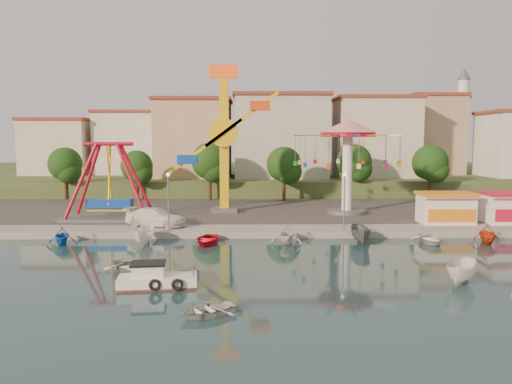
{
  "coord_description": "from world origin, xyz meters",
  "views": [
    {
      "loc": [
        -0.72,
        -31.97,
        8.84
      ],
      "look_at": [
        -0.04,
        14.0,
        4.0
      ],
      "focal_mm": 35.0,
      "sensor_mm": 36.0,
      "label": 1
    }
  ],
  "objects_px": {
    "kamikaze_tower": "(228,144)",
    "wave_swinger": "(348,145)",
    "rowboat_a": "(131,267)",
    "cabin_motorboat": "(156,280)",
    "skiff": "(462,272)",
    "van": "(156,217)",
    "pirate_ship_ride": "(110,183)"
  },
  "relations": [
    {
      "from": "kamikaze_tower",
      "to": "wave_swinger",
      "type": "xyz_separation_m",
      "value": [
        13.3,
        -1.2,
        -0.2
      ]
    },
    {
      "from": "wave_swinger",
      "to": "rowboat_a",
      "type": "xyz_separation_m",
      "value": [
        -18.8,
        -22.66,
        -7.78
      ]
    },
    {
      "from": "cabin_motorboat",
      "to": "rowboat_a",
      "type": "xyz_separation_m",
      "value": [
        -2.24,
        3.21,
        -0.02
      ]
    },
    {
      "from": "cabin_motorboat",
      "to": "rowboat_a",
      "type": "relative_size",
      "value": 1.21
    },
    {
      "from": "rowboat_a",
      "to": "skiff",
      "type": "bearing_deg",
      "value": -41.58
    },
    {
      "from": "cabin_motorboat",
      "to": "van",
      "type": "distance_m",
      "value": 18.3
    },
    {
      "from": "kamikaze_tower",
      "to": "cabin_motorboat",
      "type": "xyz_separation_m",
      "value": [
        -3.25,
        -27.07,
        -7.96
      ]
    },
    {
      "from": "kamikaze_tower",
      "to": "van",
      "type": "distance_m",
      "value": 13.16
    },
    {
      "from": "wave_swinger",
      "to": "cabin_motorboat",
      "type": "height_order",
      "value": "wave_swinger"
    },
    {
      "from": "kamikaze_tower",
      "to": "rowboat_a",
      "type": "relative_size",
      "value": 4.12
    },
    {
      "from": "cabin_motorboat",
      "to": "skiff",
      "type": "bearing_deg",
      "value": -5.22
    },
    {
      "from": "van",
      "to": "wave_swinger",
      "type": "bearing_deg",
      "value": -49.51
    },
    {
      "from": "wave_swinger",
      "to": "pirate_ship_ride",
      "type": "bearing_deg",
      "value": -171.77
    },
    {
      "from": "wave_swinger",
      "to": "skiff",
      "type": "relative_size",
      "value": 3.02
    },
    {
      "from": "skiff",
      "to": "van",
      "type": "distance_m",
      "value": 28.16
    },
    {
      "from": "cabin_motorboat",
      "to": "van",
      "type": "height_order",
      "value": "van"
    },
    {
      "from": "wave_swinger",
      "to": "rowboat_a",
      "type": "distance_m",
      "value": 30.45
    },
    {
      "from": "cabin_motorboat",
      "to": "van",
      "type": "bearing_deg",
      "value": 93.85
    },
    {
      "from": "wave_swinger",
      "to": "rowboat_a",
      "type": "bearing_deg",
      "value": -129.69
    },
    {
      "from": "cabin_motorboat",
      "to": "pirate_ship_ride",
      "type": "bearing_deg",
      "value": 105.1
    },
    {
      "from": "rowboat_a",
      "to": "van",
      "type": "relative_size",
      "value": 0.67
    },
    {
      "from": "rowboat_a",
      "to": "skiff",
      "type": "height_order",
      "value": "skiff"
    },
    {
      "from": "pirate_ship_ride",
      "to": "skiff",
      "type": "relative_size",
      "value": 2.6
    },
    {
      "from": "pirate_ship_ride",
      "to": "kamikaze_tower",
      "type": "bearing_deg",
      "value": 22.02
    },
    {
      "from": "cabin_motorboat",
      "to": "van",
      "type": "relative_size",
      "value": 0.81
    },
    {
      "from": "pirate_ship_ride",
      "to": "cabin_motorboat",
      "type": "bearing_deg",
      "value": -68.45
    },
    {
      "from": "pirate_ship_ride",
      "to": "skiff",
      "type": "height_order",
      "value": "pirate_ship_ride"
    },
    {
      "from": "wave_swinger",
      "to": "van",
      "type": "xyz_separation_m",
      "value": [
        -19.83,
        -7.89,
        -6.73
      ]
    },
    {
      "from": "skiff",
      "to": "van",
      "type": "xyz_separation_m",
      "value": [
        -21.98,
        17.58,
        0.72
      ]
    },
    {
      "from": "kamikaze_tower",
      "to": "wave_swinger",
      "type": "relative_size",
      "value": 1.42
    },
    {
      "from": "pirate_ship_ride",
      "to": "cabin_motorboat",
      "type": "relative_size",
      "value": 2.07
    },
    {
      "from": "pirate_ship_ride",
      "to": "wave_swinger",
      "type": "relative_size",
      "value": 0.86
    }
  ]
}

